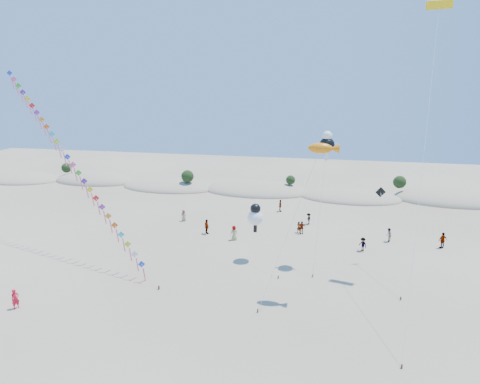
{
  "coord_description": "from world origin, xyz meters",
  "views": [
    {
      "loc": [
        11.49,
        -22.25,
        17.95
      ],
      "look_at": [
        3.76,
        14.0,
        8.12
      ],
      "focal_mm": 30.0,
      "sensor_mm": 36.0,
      "label": 1
    }
  ],
  "objects_px": {
    "kite_train": "(68,158)",
    "parafoil_kite": "(439,12)",
    "flyer_foreground": "(15,299)",
    "fish_kite": "(324,149)"
  },
  "relations": [
    {
      "from": "kite_train",
      "to": "flyer_foreground",
      "type": "distance_m",
      "value": 15.75
    },
    {
      "from": "fish_kite",
      "to": "parafoil_kite",
      "type": "xyz_separation_m",
      "value": [
        9.19,
        7.34,
        11.22
      ]
    },
    {
      "from": "parafoil_kite",
      "to": "flyer_foreground",
      "type": "relative_size",
      "value": 14.63
    },
    {
      "from": "kite_train",
      "to": "flyer_foreground",
      "type": "height_order",
      "value": "kite_train"
    },
    {
      "from": "kite_train",
      "to": "flyer_foreground",
      "type": "xyz_separation_m",
      "value": [
        2.36,
        -12.27,
        -9.58
      ]
    },
    {
      "from": "fish_kite",
      "to": "kite_train",
      "type": "bearing_deg",
      "value": 170.86
    },
    {
      "from": "kite_train",
      "to": "parafoil_kite",
      "type": "bearing_deg",
      "value": 4.85
    },
    {
      "from": "flyer_foreground",
      "to": "kite_train",
      "type": "bearing_deg",
      "value": 36.63
    },
    {
      "from": "kite_train",
      "to": "fish_kite",
      "type": "bearing_deg",
      "value": -9.14
    },
    {
      "from": "fish_kite",
      "to": "flyer_foreground",
      "type": "relative_size",
      "value": 7.8
    }
  ]
}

